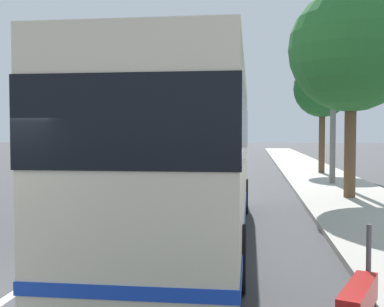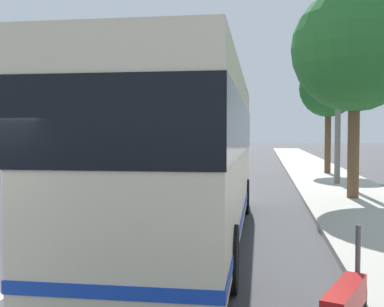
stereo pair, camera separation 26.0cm
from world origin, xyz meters
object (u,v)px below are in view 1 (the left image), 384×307
object	(u,v)px
coach_bus	(188,148)
motorcycle_nearest_curb	(358,307)
car_ahead_same_lane	(190,152)
utility_pole	(333,101)
roadside_tree_far_block	(322,89)
car_behind_bus	(170,158)
roadside_tree_mid_block	(351,50)

from	to	relation	value
coach_bus	motorcycle_nearest_curb	bearing A→B (deg)	-153.82
car_ahead_same_lane	utility_pole	distance (m)	21.11
car_ahead_same_lane	motorcycle_nearest_curb	bearing A→B (deg)	14.29
motorcycle_nearest_curb	car_ahead_same_lane	bearing A→B (deg)	32.54
coach_bus	roadside_tree_far_block	size ratio (longest dim) A/B	1.70
coach_bus	car_behind_bus	world-z (taller)	coach_bus
car_behind_bus	utility_pole	distance (m)	13.38
motorcycle_nearest_curb	roadside_tree_far_block	world-z (taller)	roadside_tree_far_block
motorcycle_nearest_curb	coach_bus	bearing A→B (deg)	48.49
car_behind_bus	utility_pole	xyz separation A→B (m)	(-9.50, -8.91, 3.06)
coach_bus	roadside_tree_far_block	world-z (taller)	roadside_tree_far_block
car_behind_bus	roadside_tree_mid_block	xyz separation A→B (m)	(-14.14, -8.75, 4.46)
coach_bus	roadside_tree_mid_block	xyz separation A→B (m)	(6.39, -4.69, 3.14)
utility_pole	car_behind_bus	bearing A→B (deg)	43.15
motorcycle_nearest_curb	utility_pole	distance (m)	16.62
motorcycle_nearest_curb	utility_pole	xyz separation A→B (m)	(16.13, -2.29, 3.29)
motorcycle_nearest_curb	roadside_tree_far_block	distance (m)	22.30
car_ahead_same_lane	roadside_tree_far_block	bearing A→B (deg)	38.32
roadside_tree_mid_block	utility_pole	size ratio (longest dim) A/B	0.97
utility_pole	coach_bus	bearing A→B (deg)	156.25
car_ahead_same_lane	roadside_tree_far_block	world-z (taller)	roadside_tree_far_block
coach_bus	motorcycle_nearest_curb	world-z (taller)	coach_bus
motorcycle_nearest_curb	car_ahead_same_lane	size ratio (longest dim) A/B	0.42
roadside_tree_mid_block	car_behind_bus	bearing A→B (deg)	31.74
roadside_tree_mid_block	roadside_tree_far_block	distance (m)	10.25
coach_bus	utility_pole	xyz separation A→B (m)	(11.02, -4.85, 1.74)
coach_bus	motorcycle_nearest_curb	distance (m)	5.92
roadside_tree_far_block	utility_pole	bearing A→B (deg)	176.84
roadside_tree_mid_block	roadside_tree_far_block	world-z (taller)	roadside_tree_mid_block
motorcycle_nearest_curb	roadside_tree_mid_block	size ratio (longest dim) A/B	0.27
car_ahead_same_lane	coach_bus	bearing A→B (deg)	11.31
roadside_tree_mid_block	car_ahead_same_lane	bearing A→B (deg)	20.40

